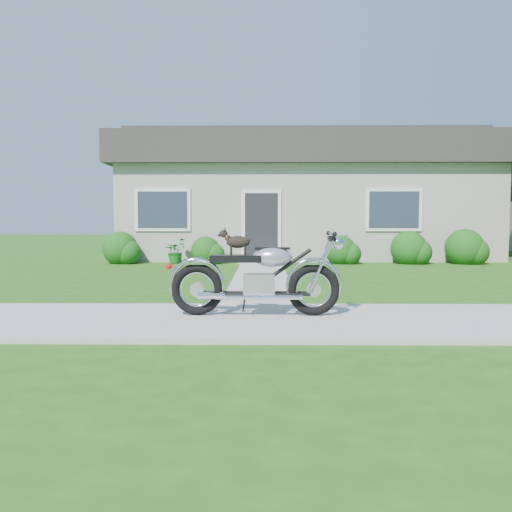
# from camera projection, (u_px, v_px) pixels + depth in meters

# --- Properties ---
(ground) EXTENTS (80.00, 80.00, 0.00)m
(ground) POSITION_uv_depth(u_px,v_px,m) (380.00, 321.00, 6.23)
(ground) COLOR #235114
(ground) RESTS_ON ground
(sidewalk) EXTENTS (24.00, 2.20, 0.04)m
(sidewalk) POSITION_uv_depth(u_px,v_px,m) (380.00, 320.00, 6.23)
(sidewalk) COLOR #9E9B93
(sidewalk) RESTS_ON ground
(walkway) EXTENTS (1.20, 8.00, 0.03)m
(walkway) POSITION_uv_depth(u_px,v_px,m) (261.00, 276.00, 11.23)
(walkway) COLOR #9E9B93
(walkway) RESTS_ON ground
(house) EXTENTS (12.60, 7.03, 4.50)m
(house) POSITION_uv_depth(u_px,v_px,m) (303.00, 196.00, 18.04)
(house) COLOR #B0AB9F
(house) RESTS_ON ground
(shrub_row) EXTENTS (11.21, 1.11, 1.11)m
(shrub_row) POSITION_uv_depth(u_px,v_px,m) (324.00, 249.00, 14.67)
(shrub_row) COLOR #1A4E14
(shrub_row) RESTS_ON ground
(potted_plant_left) EXTENTS (0.80, 0.85, 0.74)m
(potted_plant_left) POSITION_uv_depth(u_px,v_px,m) (175.00, 251.00, 14.78)
(potted_plant_left) COLOR #195E1D
(potted_plant_left) RESTS_ON ground
(potted_plant_right) EXTENTS (0.60, 0.60, 0.86)m
(potted_plant_right) POSITION_uv_depth(u_px,v_px,m) (342.00, 249.00, 14.71)
(potted_plant_right) COLOR #30671C
(potted_plant_right) RESTS_ON ground
(motorcycle_with_dog) EXTENTS (2.22, 0.60, 1.10)m
(motorcycle_with_dog) POSITION_uv_depth(u_px,v_px,m) (259.00, 277.00, 6.39)
(motorcycle_with_dog) COLOR black
(motorcycle_with_dog) RESTS_ON sidewalk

